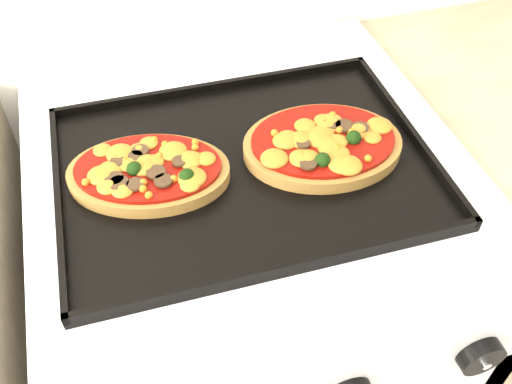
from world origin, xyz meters
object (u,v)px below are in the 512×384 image
object	(u,v)px
stove	(250,328)
pizza_right	(323,143)
pizza_left	(148,171)
baking_tray	(245,165)

from	to	relation	value
stove	pizza_right	size ratio (longest dim) A/B	4.27
stove	pizza_right	world-z (taller)	pizza_right
stove	pizza_left	world-z (taller)	pizza_left
pizza_left	pizza_right	bearing A→B (deg)	-4.03
baking_tray	stove	bearing A→B (deg)	66.38
pizza_right	stove	bearing A→B (deg)	162.62
stove	baking_tray	distance (m)	0.47
pizza_right	baking_tray	bearing A→B (deg)	177.87
pizza_left	baking_tray	bearing A→B (deg)	-5.66
stove	baking_tray	xyz separation A→B (m)	(-0.01, -0.03, 0.47)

